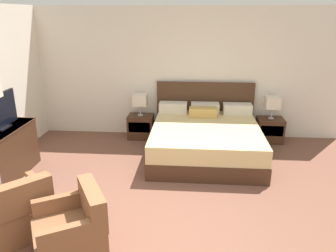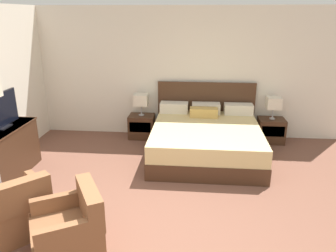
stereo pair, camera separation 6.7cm
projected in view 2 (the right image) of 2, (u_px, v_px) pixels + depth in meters
ground_plane at (150, 251)px, 3.57m from camera, size 11.12×11.12×0.00m
wall_back at (176, 73)px, 6.66m from camera, size 6.80×0.06×2.62m
bed at (206, 139)px, 5.93m from camera, size 1.97×2.11×1.15m
nightstand_left at (142, 126)px, 6.79m from camera, size 0.51×0.41×0.48m
nightstand_right at (271, 130)px, 6.55m from camera, size 0.51×0.41×0.48m
table_lamp_left at (141, 100)px, 6.61m from camera, size 0.28×0.28×0.44m
table_lamp_right at (274, 103)px, 6.37m from camera, size 0.28×0.28×0.44m
dresser at (3, 153)px, 5.08m from camera, size 0.52×1.35×0.79m
tv at (0, 112)px, 4.95m from camera, size 0.18×0.89×0.54m
armchair_by_window at (16, 211)px, 3.80m from camera, size 0.97×0.97×0.76m
armchair_companion at (70, 232)px, 3.44m from camera, size 0.94×0.93×0.76m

